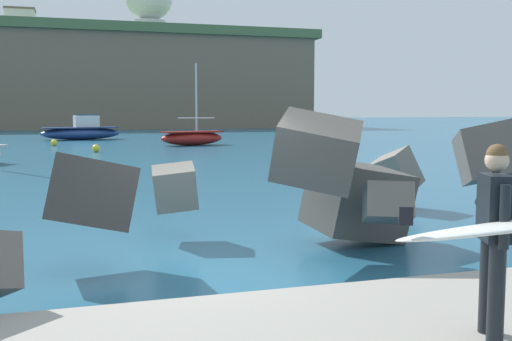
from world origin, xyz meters
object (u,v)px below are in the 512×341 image
Objects in this scene: mooring_buoy_inner at (96,148)px; boat_near_centre at (81,131)px; mooring_buoy_middle at (54,143)px; radar_dome at (149,0)px; station_building_central at (21,26)px; surfer_with_board at (502,228)px; boat_mid_centre at (192,137)px.

boat_near_centre is at bearing 91.62° from mooring_buoy_inner.
mooring_buoy_inner is at bearing -71.61° from mooring_buoy_middle.
radar_dome is at bearing 79.57° from mooring_buoy_inner.
radar_dome reaches higher than boat_near_centre.
boat_near_centre is 15.00× the size of mooring_buoy_inner.
station_building_central reaches higher than mooring_buoy_inner.
radar_dome is at bearing 84.62° from surfer_with_board.
radar_dome is at bearing 75.47° from mooring_buoy_middle.
mooring_buoy_inner is (-2.21, 30.74, -1.06)m from surfer_with_board.
boat_mid_centre is (4.36, 36.12, -0.74)m from surfer_with_board.
radar_dome is 1.68× the size of station_building_central.
boat_near_centre is 45.91m from radar_dome.
surfer_with_board is 4.74× the size of mooring_buoy_inner.
station_building_central is (-8.06, 56.79, 15.56)m from boat_near_centre.
radar_dome is (10.46, 56.82, 18.46)m from mooring_buoy_inner.
surfer_with_board is 0.32× the size of boat_near_centre.
radar_dome is (8.24, 87.56, 17.40)m from surfer_with_board.
surfer_with_board reaches higher than mooring_buoy_inner.
mooring_buoy_inner is at bearing 94.12° from surfer_with_board.
boat_near_centre is 1.17× the size of station_building_central.
radar_dome is (12.86, 49.60, 18.46)m from mooring_buoy_middle.
mooring_buoy_middle is at bearing -102.49° from boat_near_centre.
mooring_buoy_inner is at bearing -83.33° from station_building_central.
mooring_buoy_middle is at bearing -104.53° from radar_dome.
radar_dome reaches higher than mooring_buoy_middle.
surfer_with_board is 0.22× the size of radar_dome.
boat_near_centre is 1.19× the size of boat_mid_centre.
station_building_central reaches higher than mooring_buoy_middle.
radar_dome reaches higher than mooring_buoy_inner.
station_building_central is at bearing 96.67° from mooring_buoy_inner.
station_building_central is at bearing 102.61° from boat_mid_centre.
surfer_with_board is 38.26m from mooring_buoy_middle.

